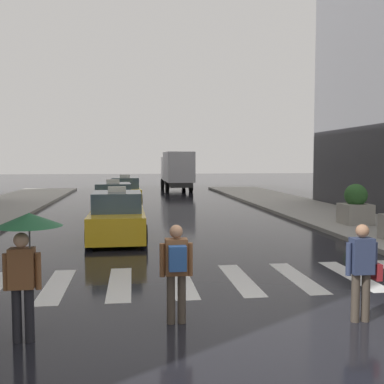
% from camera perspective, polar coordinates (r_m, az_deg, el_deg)
% --- Properties ---
extents(ground_plane, '(160.00, 160.00, 0.00)m').
position_cam_1_polar(ground_plane, '(7.54, 1.15, -17.05)').
color(ground_plane, black).
extents(crosswalk_markings, '(11.30, 2.80, 0.01)m').
position_cam_1_polar(crosswalk_markings, '(10.37, -1.39, -11.09)').
color(crosswalk_markings, silver).
rests_on(crosswalk_markings, ground).
extents(taxi_lead, '(1.96, 4.55, 1.80)m').
position_cam_1_polar(taxi_lead, '(15.82, -9.31, -3.21)').
color(taxi_lead, gold).
rests_on(taxi_lead, ground).
extents(taxi_second, '(2.09, 4.61, 1.80)m').
position_cam_1_polar(taxi_second, '(21.62, -9.83, -1.26)').
color(taxi_second, yellow).
rests_on(taxi_second, ground).
extents(taxi_third, '(2.08, 4.61, 1.80)m').
position_cam_1_polar(taxi_third, '(28.22, -8.39, -0.01)').
color(taxi_third, yellow).
rests_on(taxi_third, ground).
extents(box_truck, '(2.39, 7.58, 3.35)m').
position_cam_1_polar(box_truck, '(39.74, -1.90, 2.84)').
color(box_truck, '#2D2D2D').
rests_on(box_truck, ground).
extents(pedestrian_with_umbrella, '(0.96, 0.96, 1.94)m').
position_cam_1_polar(pedestrian_with_umbrella, '(7.17, -19.98, -5.84)').
color(pedestrian_with_umbrella, black).
rests_on(pedestrian_with_umbrella, ground).
extents(pedestrian_with_backpack, '(0.55, 0.43, 1.65)m').
position_cam_1_polar(pedestrian_with_backpack, '(7.59, -1.96, -9.25)').
color(pedestrian_with_backpack, '#473D33').
rests_on(pedestrian_with_backpack, ground).
extents(pedestrian_with_handbag, '(0.60, 0.24, 1.65)m').
position_cam_1_polar(pedestrian_with_handbag, '(8.21, 20.51, -8.75)').
color(pedestrian_with_handbag, '#473D33').
rests_on(pedestrian_with_handbag, ground).
extents(planter_mid_block, '(1.10, 1.10, 1.60)m').
position_cam_1_polar(planter_mid_block, '(19.34, 19.77, -1.64)').
color(planter_mid_block, '#A8A399').
rests_on(planter_mid_block, curb_right).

